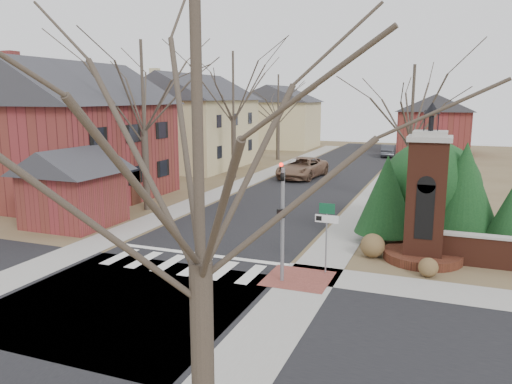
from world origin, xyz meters
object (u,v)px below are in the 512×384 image
at_px(sign_post, 326,224).
at_px(brick_gate_monument, 426,209).
at_px(traffic_signal_pole, 282,213).
at_px(pickup_truck, 302,168).
at_px(distant_car, 388,151).

xyz_separation_m(sign_post, brick_gate_monument, (3.41, 3.01, 0.22)).
xyz_separation_m(traffic_signal_pole, brick_gate_monument, (4.70, 4.42, -0.42)).
bearing_deg(pickup_truck, brick_gate_monument, -54.73).
bearing_deg(pickup_truck, sign_post, -65.83).
distance_m(traffic_signal_pole, sign_post, 2.02).
height_order(sign_post, distant_car, sign_post).
bearing_deg(pickup_truck, traffic_signal_pole, -69.80).
distance_m(sign_post, distant_car, 40.06).
bearing_deg(distant_car, traffic_signal_pole, 85.36).
relative_size(sign_post, pickup_truck, 0.45).
height_order(brick_gate_monument, pickup_truck, brick_gate_monument).
distance_m(sign_post, brick_gate_monument, 4.55).
relative_size(brick_gate_monument, pickup_truck, 1.06).
bearing_deg(brick_gate_monument, traffic_signal_pole, -136.76).
relative_size(traffic_signal_pole, sign_post, 1.64).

